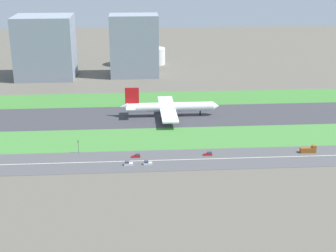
{
  "coord_description": "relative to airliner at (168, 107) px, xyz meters",
  "views": [
    {
      "loc": [
        -16.99,
        -313.22,
        103.44
      ],
      "look_at": [
        2.88,
        -36.5,
        6.0
      ],
      "focal_mm": 53.83,
      "sensor_mm": 36.0,
      "label": 1
    }
  ],
  "objects": [
    {
      "name": "car_3",
      "position": [
        -25.93,
        -78.0,
        -5.31
      ],
      "size": [
        4.4,
        1.8,
        2.0
      ],
      "rotation": [
        0.0,
        0.0,
        3.14
      ],
      "color": "silver",
      "rests_on": "highway"
    },
    {
      "name": "grass_median_south",
      "position": [
        -5.52,
        -41.0,
        -6.18
      ],
      "size": [
        280.0,
        36.0,
        0.1
      ],
      "primitive_type": "cube",
      "color": "#427F38",
      "rests_on": "ground_plane"
    },
    {
      "name": "runway",
      "position": [
        -5.52,
        -0.0,
        -6.18
      ],
      "size": [
        280.0,
        46.0,
        0.1
      ],
      "primitive_type": "cube",
      "color": "#38383D",
      "rests_on": "ground_plane"
    },
    {
      "name": "hangar_building",
      "position": [
        -20.66,
        114.0,
        19.96
      ],
      "size": [
        40.74,
        26.34,
        52.39
      ],
      "primitive_type": "cube",
      "color": "gray",
      "rests_on": "ground_plane"
    },
    {
      "name": "highway",
      "position": [
        -5.52,
        -73.0,
        -6.18
      ],
      "size": [
        280.0,
        28.0,
        0.1
      ],
      "primitive_type": "cube",
      "color": "#4C4C4F",
      "rests_on": "ground_plane"
    },
    {
      "name": "car_2",
      "position": [
        -16.13,
        -78.0,
        -5.31
      ],
      "size": [
        4.4,
        1.8,
        2.0
      ],
      "rotation": [
        0.0,
        0.0,
        3.14
      ],
      "color": "silver",
      "rests_on": "highway"
    },
    {
      "name": "ground_plane",
      "position": [
        -5.52,
        -0.0,
        -6.23
      ],
      "size": [
        800.0,
        800.0,
        0.0
      ],
      "primitive_type": "plane",
      "color": "#5B564C"
    },
    {
      "name": "terminal_building",
      "position": [
        -95.52,
        114.0,
        19.78
      ],
      "size": [
        47.96,
        39.32,
        52.03
      ],
      "primitive_type": "cube",
      "color": "gray",
      "rests_on": "ground_plane"
    },
    {
      "name": "car_0",
      "position": [
        -21.53,
        -68.0,
        -5.31
      ],
      "size": [
        4.4,
        1.8,
        2.0
      ],
      "color": "#B2191E",
      "rests_on": "highway"
    },
    {
      "name": "fuel_tank_west",
      "position": [
        -30.9,
        159.0,
        0.43
      ],
      "size": [
        22.97,
        22.97,
        13.32
      ],
      "primitive_type": "cylinder",
      "color": "silver",
      "rests_on": "ground_plane"
    },
    {
      "name": "fuel_tank_centre",
      "position": [
        0.16,
        159.0,
        1.58
      ],
      "size": [
        16.8,
        16.8,
        15.62
      ],
      "primitive_type": "cylinder",
      "color": "silver",
      "rests_on": "ground_plane"
    },
    {
      "name": "grass_median_north",
      "position": [
        -5.52,
        41.0,
        -6.18
      ],
      "size": [
        280.0,
        36.0,
        0.1
      ],
      "primitive_type": "cube",
      "color": "#3D7A33",
      "rests_on": "ground_plane"
    },
    {
      "name": "traffic_light",
      "position": [
        -52.49,
        -60.01,
        -1.94
      ],
      "size": [
        0.36,
        0.5,
        7.2
      ],
      "color": "#4C4C51",
      "rests_on": "highway"
    },
    {
      "name": "highway_centerline",
      "position": [
        -5.52,
        -73.0,
        -6.13
      ],
      "size": [
        266.0,
        0.5,
        0.01
      ],
      "primitive_type": "cube",
      "color": "silver",
      "rests_on": "highway"
    },
    {
      "name": "car_1",
      "position": [
        16.64,
        -68.0,
        -5.31
      ],
      "size": [
        4.4,
        1.8,
        2.0
      ],
      "color": "#B2191E",
      "rests_on": "highway"
    },
    {
      "name": "airliner",
      "position": [
        0.0,
        0.0,
        0.0
      ],
      "size": [
        65.0,
        56.0,
        19.7
      ],
      "color": "white",
      "rests_on": "runway"
    },
    {
      "name": "truck_0",
      "position": [
        70.98,
        -68.0,
        -4.56
      ],
      "size": [
        8.4,
        2.5,
        4.0
      ],
      "color": "brown",
      "rests_on": "highway"
    }
  ]
}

